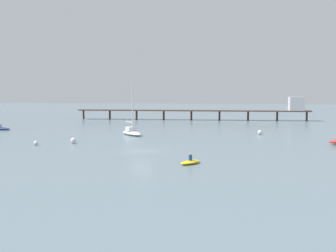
{
  "coord_description": "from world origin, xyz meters",
  "views": [
    {
      "loc": [
        11.63,
        -52.54,
        7.48
      ],
      "look_at": [
        0.0,
        20.72,
        1.5
      ],
      "focal_mm": 46.67,
      "sensor_mm": 36.0,
      "label": 1
    }
  ],
  "objects_px": {
    "dinghy_yellow": "(190,162)",
    "mooring_buoy_mid": "(260,132)",
    "sailboat_white": "(132,132)",
    "mooring_buoy_outer": "(73,141)",
    "pier": "(233,108)",
    "mooring_buoy_near": "(36,143)"
  },
  "relations": [
    {
      "from": "dinghy_yellow",
      "to": "mooring_buoy_mid",
      "type": "height_order",
      "value": "dinghy_yellow"
    },
    {
      "from": "sailboat_white",
      "to": "mooring_buoy_outer",
      "type": "distance_m",
      "value": 13.74
    },
    {
      "from": "pier",
      "to": "mooring_buoy_mid",
      "type": "bearing_deg",
      "value": -81.99
    },
    {
      "from": "pier",
      "to": "sailboat_white",
      "type": "height_order",
      "value": "sailboat_white"
    },
    {
      "from": "pier",
      "to": "sailboat_white",
      "type": "relative_size",
      "value": 6.74
    },
    {
      "from": "sailboat_white",
      "to": "mooring_buoy_outer",
      "type": "height_order",
      "value": "sailboat_white"
    },
    {
      "from": "dinghy_yellow",
      "to": "mooring_buoy_mid",
      "type": "distance_m",
      "value": 33.0
    },
    {
      "from": "sailboat_white",
      "to": "mooring_buoy_mid",
      "type": "relative_size",
      "value": 11.22
    },
    {
      "from": "mooring_buoy_outer",
      "to": "sailboat_white",
      "type": "bearing_deg",
      "value": 66.43
    },
    {
      "from": "mooring_buoy_near",
      "to": "mooring_buoy_mid",
      "type": "height_order",
      "value": "mooring_buoy_mid"
    },
    {
      "from": "mooring_buoy_outer",
      "to": "dinghy_yellow",
      "type": "bearing_deg",
      "value": -39.07
    },
    {
      "from": "mooring_buoy_near",
      "to": "mooring_buoy_mid",
      "type": "relative_size",
      "value": 0.78
    },
    {
      "from": "sailboat_white",
      "to": "mooring_buoy_mid",
      "type": "xyz_separation_m",
      "value": [
        21.52,
        4.33,
        -0.2
      ]
    },
    {
      "from": "pier",
      "to": "mooring_buoy_outer",
      "type": "relative_size",
      "value": 74.39
    },
    {
      "from": "sailboat_white",
      "to": "mooring_buoy_near",
      "type": "height_order",
      "value": "sailboat_white"
    },
    {
      "from": "pier",
      "to": "mooring_buoy_mid",
      "type": "xyz_separation_m",
      "value": [
        5.07,
        -36.02,
        -2.72
      ]
    },
    {
      "from": "mooring_buoy_near",
      "to": "mooring_buoy_mid",
      "type": "distance_m",
      "value": 37.07
    },
    {
      "from": "dinghy_yellow",
      "to": "mooring_buoy_mid",
      "type": "relative_size",
      "value": 3.82
    },
    {
      "from": "pier",
      "to": "mooring_buoy_near",
      "type": "relative_size",
      "value": 97.4
    },
    {
      "from": "dinghy_yellow",
      "to": "mooring_buoy_mid",
      "type": "xyz_separation_m",
      "value": [
        8.61,
        31.86,
        0.19
      ]
    },
    {
      "from": "pier",
      "to": "mooring_buoy_near",
      "type": "height_order",
      "value": "pier"
    },
    {
      "from": "pier",
      "to": "mooring_buoy_near",
      "type": "distance_m",
      "value": 61.85
    }
  ]
}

